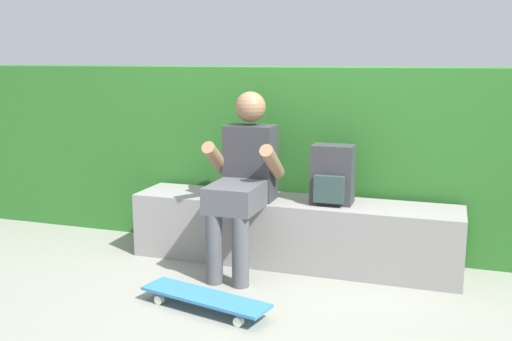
# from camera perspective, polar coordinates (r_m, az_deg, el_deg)

# --- Properties ---
(ground_plane) EXTENTS (24.00, 24.00, 0.00)m
(ground_plane) POSITION_cam_1_polar(r_m,az_deg,el_deg) (3.84, 2.01, -10.92)
(ground_plane) COLOR gray
(bench_main) EXTENTS (2.29, 0.44, 0.46)m
(bench_main) POSITION_cam_1_polar(r_m,az_deg,el_deg) (4.13, 3.61, -5.99)
(bench_main) COLOR gray
(bench_main) RESTS_ON ground
(person_skater) EXTENTS (0.49, 0.62, 1.21)m
(person_skater) POSITION_cam_1_polar(r_m,az_deg,el_deg) (3.91, -1.23, -0.48)
(person_skater) COLOR #333338
(person_skater) RESTS_ON ground
(skateboard_near_person) EXTENTS (0.82, 0.37, 0.09)m
(skateboard_near_person) POSITION_cam_1_polar(r_m,az_deg,el_deg) (3.44, -5.02, -12.31)
(skateboard_near_person) COLOR teal
(skateboard_near_person) RESTS_ON ground
(backpack_on_bench) EXTENTS (0.28, 0.23, 0.40)m
(backpack_on_bench) POSITION_cam_1_polar(r_m,az_deg,el_deg) (3.96, 7.49, -0.48)
(backpack_on_bench) COLOR #333338
(backpack_on_bench) RESTS_ON bench_main
(hedge_row) EXTENTS (6.46, 0.76, 1.37)m
(hedge_row) POSITION_cam_1_polar(r_m,az_deg,el_deg) (4.63, 7.20, 1.56)
(hedge_row) COLOR #286524
(hedge_row) RESTS_ON ground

